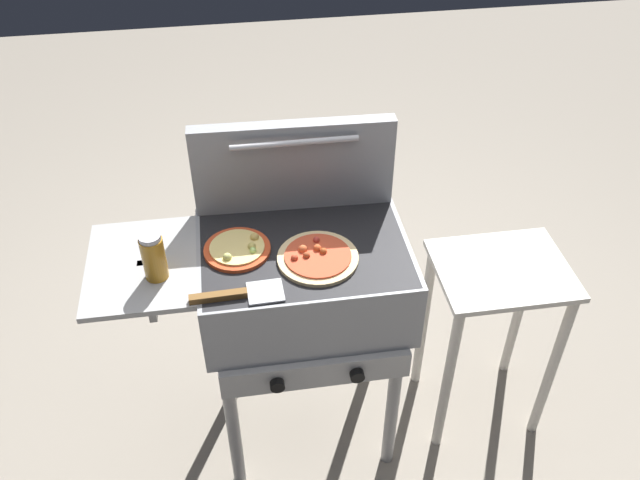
{
  "coord_description": "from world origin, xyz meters",
  "views": [
    {
      "loc": [
        -0.19,
        -1.53,
        2.21
      ],
      "look_at": [
        0.05,
        0.0,
        0.92
      ],
      "focal_mm": 37.79,
      "sensor_mm": 36.0,
      "label": 1
    }
  ],
  "objects_px": {
    "pizza_pepperoni": "(317,257)",
    "spatula": "(238,294)",
    "sauce_jar": "(154,256)",
    "pizza_cheese": "(238,249)",
    "prep_table": "(493,311)",
    "grill": "(300,283)"
  },
  "relations": [
    {
      "from": "pizza_pepperoni",
      "to": "prep_table",
      "type": "distance_m",
      "value": 0.74
    },
    {
      "from": "spatula",
      "to": "prep_table",
      "type": "xyz_separation_m",
      "value": [
        0.87,
        0.18,
        -0.39
      ]
    },
    {
      "from": "prep_table",
      "to": "spatula",
      "type": "bearing_deg",
      "value": -168.13
    },
    {
      "from": "sauce_jar",
      "to": "prep_table",
      "type": "bearing_deg",
      "value": 3.34
    },
    {
      "from": "pizza_cheese",
      "to": "spatula",
      "type": "bearing_deg",
      "value": -93.47
    },
    {
      "from": "sauce_jar",
      "to": "pizza_pepperoni",
      "type": "bearing_deg",
      "value": 0.11
    },
    {
      "from": "pizza_pepperoni",
      "to": "spatula",
      "type": "bearing_deg",
      "value": -153.49
    },
    {
      "from": "pizza_cheese",
      "to": "sauce_jar",
      "type": "xyz_separation_m",
      "value": [
        -0.23,
        -0.07,
        0.06
      ]
    },
    {
      "from": "pizza_pepperoni",
      "to": "spatula",
      "type": "distance_m",
      "value": 0.27
    },
    {
      "from": "grill",
      "to": "prep_table",
      "type": "xyz_separation_m",
      "value": [
        0.67,
        0.0,
        -0.24
      ]
    },
    {
      "from": "spatula",
      "to": "sauce_jar",
      "type": "bearing_deg",
      "value": 151.92
    },
    {
      "from": "grill",
      "to": "pizza_cheese",
      "type": "xyz_separation_m",
      "value": [
        -0.18,
        0.01,
        0.15
      ]
    },
    {
      "from": "grill",
      "to": "sauce_jar",
      "type": "relative_size",
      "value": 6.42
    },
    {
      "from": "sauce_jar",
      "to": "pizza_cheese",
      "type": "bearing_deg",
      "value": 17.33
    },
    {
      "from": "pizza_cheese",
      "to": "sauce_jar",
      "type": "bearing_deg",
      "value": -162.67
    },
    {
      "from": "pizza_pepperoni",
      "to": "prep_table",
      "type": "height_order",
      "value": "pizza_pepperoni"
    },
    {
      "from": "grill",
      "to": "spatula",
      "type": "height_order",
      "value": "spatula"
    },
    {
      "from": "grill",
      "to": "prep_table",
      "type": "distance_m",
      "value": 0.71
    },
    {
      "from": "pizza_cheese",
      "to": "prep_table",
      "type": "relative_size",
      "value": 0.28
    },
    {
      "from": "pizza_cheese",
      "to": "spatula",
      "type": "height_order",
      "value": "pizza_cheese"
    },
    {
      "from": "prep_table",
      "to": "grill",
      "type": "bearing_deg",
      "value": -179.63
    },
    {
      "from": "pizza_cheese",
      "to": "spatula",
      "type": "distance_m",
      "value": 0.19
    }
  ]
}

